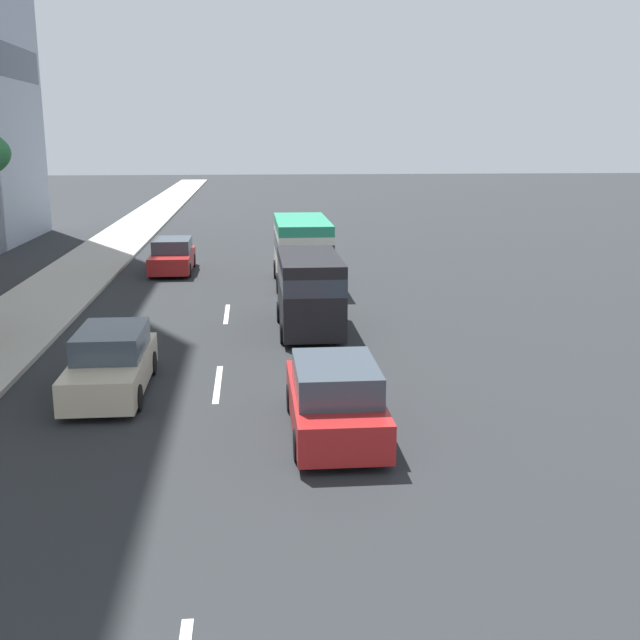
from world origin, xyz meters
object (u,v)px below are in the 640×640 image
object	(u,v)px
minibus_second	(302,249)
car_fifth	(172,256)
van_fourth	(310,288)
car_lead	(335,399)
car_third	(112,363)

from	to	relation	value
minibus_second	car_fifth	xyz separation A→B (m)	(3.89, 5.99, -0.83)
van_fourth	car_lead	bearing A→B (deg)	179.10
van_fourth	car_fifth	size ratio (longest dim) A/B	1.05
car_lead	car_third	xyz separation A→B (m)	(3.34, 5.35, -0.02)
van_fourth	car_fifth	distance (m)	13.52
car_third	car_fifth	distance (m)	18.09
minibus_second	car_fifth	bearing A→B (deg)	57.00
minibus_second	car_third	xyz separation A→B (m)	(-14.20, 5.80, -0.82)
car_lead	car_fifth	world-z (taller)	car_lead
car_lead	van_fourth	world-z (taller)	van_fourth
minibus_second	van_fourth	world-z (taller)	minibus_second
car_lead	van_fourth	size ratio (longest dim) A/B	0.96
car_third	car_fifth	xyz separation A→B (m)	(18.09, 0.19, -0.01)
minibus_second	car_third	distance (m)	15.36
car_third	van_fourth	world-z (taller)	van_fourth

